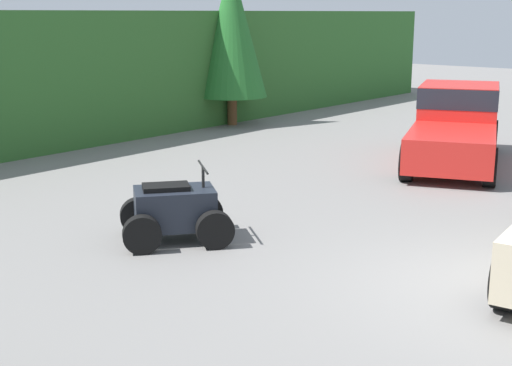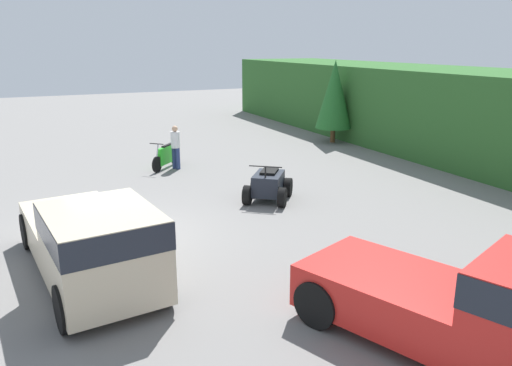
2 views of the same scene
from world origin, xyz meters
TOP-DOWN VIEW (x-y plane):
  - ground_plane at (0.00, 0.00)m, footprint 80.00×80.00m
  - tree_left at (-8.67, 12.35)m, footprint 1.83×1.83m
  - pickup_truck_red at (8.17, 4.32)m, footprint 5.79×3.87m
  - pickup_truck_second at (2.56, -0.96)m, footprint 5.76×2.70m
  - dirt_bike at (-6.86, 3.10)m, footprint 1.66×1.56m
  - quad_atv at (-1.17, 4.97)m, footprint 2.24×2.16m
  - rider_person at (-6.55, 3.43)m, footprint 0.49×0.49m

SIDE VIEW (x-z plane):
  - ground_plane at x=0.00m, z-range 0.00..0.00m
  - dirt_bike at x=-6.86m, z-range -0.10..1.05m
  - quad_atv at x=-1.17m, z-range -0.13..1.13m
  - rider_person at x=-6.55m, z-range 0.08..1.84m
  - pickup_truck_red at x=8.17m, z-range 0.05..1.94m
  - pickup_truck_second at x=2.56m, z-range 0.05..1.94m
  - tree_left at x=-8.67m, z-range 0.37..4.52m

